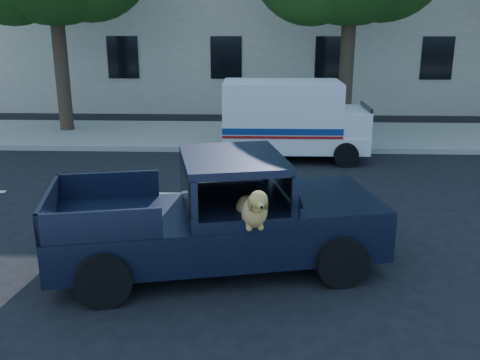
# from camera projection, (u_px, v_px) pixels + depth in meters

# --- Properties ---
(ground) EXTENTS (120.00, 120.00, 0.00)m
(ground) POSITION_uv_depth(u_px,v_px,m) (108.00, 263.00, 8.25)
(ground) COLOR black
(ground) RESTS_ON ground
(far_sidewalk) EXTENTS (60.00, 4.00, 0.15)m
(far_sidewalk) POSITION_uv_depth(u_px,v_px,m) (187.00, 135.00, 17.03)
(far_sidewalk) COLOR gray
(far_sidewalk) RESTS_ON ground
(lane_stripes) EXTENTS (21.60, 0.14, 0.01)m
(lane_stripes) POSITION_uv_depth(u_px,v_px,m) (244.00, 195.00, 11.43)
(lane_stripes) COLOR silver
(lane_stripes) RESTS_ON ground
(pickup_truck) EXTENTS (5.08, 2.91, 1.72)m
(pickup_truck) POSITION_uv_depth(u_px,v_px,m) (213.00, 231.00, 7.97)
(pickup_truck) COLOR black
(pickup_truck) RESTS_ON ground
(mail_truck) EXTENTS (3.78, 1.94, 2.06)m
(mail_truck) POSITION_uv_depth(u_px,v_px,m) (291.00, 125.00, 14.22)
(mail_truck) COLOR silver
(mail_truck) RESTS_ON ground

